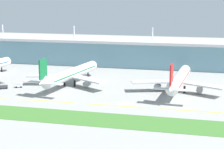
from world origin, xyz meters
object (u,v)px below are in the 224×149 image
Objects in this scene: airliner_far_middle at (179,80)px; pushback_tug at (3,87)px; baggage_cart at (19,85)px; airliner_near_middle at (71,74)px.

airliner_far_middle reaches higher than pushback_tug.
pushback_tug is (-91.19, -15.39, -5.35)m from airliner_far_middle.
pushback_tug is 1.26× the size of baggage_cart.
airliner_near_middle is 28.43m from baggage_cart.
airliner_far_middle is 12.20× the size of pushback_tug.
airliner_near_middle is 16.12× the size of baggage_cart.
airliner_near_middle is at bearing 179.92° from airliner_far_middle.
airliner_near_middle reaches higher than baggage_cart.
baggage_cart is at bearing 33.45° from pushback_tug.
pushback_tug is 8.05m from baggage_cart.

